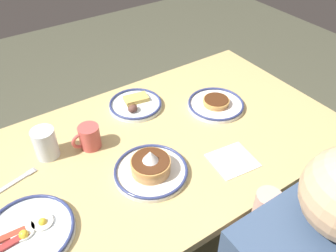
{
  "coord_description": "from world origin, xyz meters",
  "views": [
    {
      "loc": [
        0.5,
        0.81,
        1.63
      ],
      "look_at": [
        -0.07,
        -0.03,
        0.78
      ],
      "focal_mm": 36.71,
      "sensor_mm": 36.0,
      "label": 1
    }
  ],
  "objects_px": {
    "plate_center_pancakes": "(135,104)",
    "drinking_glass": "(46,144)",
    "coffee_mug": "(89,137)",
    "fork_near": "(11,184)",
    "plate_far_companion": "(29,232)",
    "paper_napkin": "(233,160)",
    "plate_far_side": "(151,169)",
    "plate_near_main": "(216,104)"
  },
  "relations": [
    {
      "from": "coffee_mug",
      "to": "fork_near",
      "type": "xyz_separation_m",
      "value": [
        0.3,
        0.03,
        -0.04
      ]
    },
    {
      "from": "plate_center_pancakes",
      "to": "plate_far_side",
      "type": "relative_size",
      "value": 0.88
    },
    {
      "from": "plate_far_companion",
      "to": "plate_center_pancakes",
      "type": "bearing_deg",
      "value": -146.76
    },
    {
      "from": "plate_near_main",
      "to": "drinking_glass",
      "type": "height_order",
      "value": "drinking_glass"
    },
    {
      "from": "plate_far_companion",
      "to": "fork_near",
      "type": "bearing_deg",
      "value": -91.14
    },
    {
      "from": "drinking_glass",
      "to": "fork_near",
      "type": "bearing_deg",
      "value": 24.65
    },
    {
      "from": "paper_napkin",
      "to": "fork_near",
      "type": "relative_size",
      "value": 0.82
    },
    {
      "from": "plate_center_pancakes",
      "to": "fork_near",
      "type": "bearing_deg",
      "value": 14.75
    },
    {
      "from": "plate_near_main",
      "to": "plate_center_pancakes",
      "type": "bearing_deg",
      "value": -33.62
    },
    {
      "from": "drinking_glass",
      "to": "paper_napkin",
      "type": "bearing_deg",
      "value": 143.54
    },
    {
      "from": "plate_far_side",
      "to": "plate_center_pancakes",
      "type": "bearing_deg",
      "value": -111.89
    },
    {
      "from": "coffee_mug",
      "to": "fork_near",
      "type": "bearing_deg",
      "value": 5.05
    },
    {
      "from": "plate_center_pancakes",
      "to": "drinking_glass",
      "type": "xyz_separation_m",
      "value": [
        0.41,
        0.08,
        0.04
      ]
    },
    {
      "from": "fork_near",
      "to": "plate_far_companion",
      "type": "bearing_deg",
      "value": 88.86
    },
    {
      "from": "plate_center_pancakes",
      "to": "drinking_glass",
      "type": "bearing_deg",
      "value": 10.81
    },
    {
      "from": "coffee_mug",
      "to": "paper_napkin",
      "type": "bearing_deg",
      "value": 137.88
    },
    {
      "from": "coffee_mug",
      "to": "drinking_glass",
      "type": "height_order",
      "value": "drinking_glass"
    },
    {
      "from": "plate_far_companion",
      "to": "drinking_glass",
      "type": "relative_size",
      "value": 2.29
    },
    {
      "from": "plate_center_pancakes",
      "to": "plate_far_companion",
      "type": "bearing_deg",
      "value": 33.24
    },
    {
      "from": "plate_near_main",
      "to": "coffee_mug",
      "type": "relative_size",
      "value": 2.2
    },
    {
      "from": "plate_center_pancakes",
      "to": "coffee_mug",
      "type": "distance_m",
      "value": 0.29
    },
    {
      "from": "plate_center_pancakes",
      "to": "paper_napkin",
      "type": "height_order",
      "value": "plate_center_pancakes"
    },
    {
      "from": "coffee_mug",
      "to": "plate_near_main",
      "type": "bearing_deg",
      "value": 172.73
    },
    {
      "from": "plate_far_companion",
      "to": "plate_near_main",
      "type": "bearing_deg",
      "value": -168.17
    },
    {
      "from": "plate_center_pancakes",
      "to": "coffee_mug",
      "type": "height_order",
      "value": "coffee_mug"
    },
    {
      "from": "fork_near",
      "to": "drinking_glass",
      "type": "bearing_deg",
      "value": -155.35
    },
    {
      "from": "drinking_glass",
      "to": "paper_napkin",
      "type": "distance_m",
      "value": 0.67
    },
    {
      "from": "plate_near_main",
      "to": "paper_napkin",
      "type": "relative_size",
      "value": 1.6
    },
    {
      "from": "fork_near",
      "to": "plate_center_pancakes",
      "type": "bearing_deg",
      "value": -165.25
    },
    {
      "from": "plate_near_main",
      "to": "coffee_mug",
      "type": "distance_m",
      "value": 0.55
    },
    {
      "from": "plate_near_main",
      "to": "plate_far_side",
      "type": "relative_size",
      "value": 0.94
    },
    {
      "from": "plate_center_pancakes",
      "to": "coffee_mug",
      "type": "relative_size",
      "value": 2.07
    },
    {
      "from": "coffee_mug",
      "to": "fork_near",
      "type": "height_order",
      "value": "coffee_mug"
    },
    {
      "from": "plate_far_companion",
      "to": "fork_near",
      "type": "relative_size",
      "value": 1.42
    },
    {
      "from": "plate_far_side",
      "to": "fork_near",
      "type": "bearing_deg",
      "value": -27.76
    },
    {
      "from": "plate_far_side",
      "to": "drinking_glass",
      "type": "relative_size",
      "value": 2.23
    },
    {
      "from": "drinking_glass",
      "to": "paper_napkin",
      "type": "xyz_separation_m",
      "value": [
        -0.53,
        0.39,
        -0.05
      ]
    },
    {
      "from": "plate_near_main",
      "to": "fork_near",
      "type": "distance_m",
      "value": 0.84
    },
    {
      "from": "paper_napkin",
      "to": "plate_far_side",
      "type": "bearing_deg",
      "value": -21.85
    },
    {
      "from": "plate_far_side",
      "to": "paper_napkin",
      "type": "bearing_deg",
      "value": 158.15
    },
    {
      "from": "plate_center_pancakes",
      "to": "fork_near",
      "type": "height_order",
      "value": "plate_center_pancakes"
    },
    {
      "from": "plate_far_side",
      "to": "paper_napkin",
      "type": "relative_size",
      "value": 1.7
    }
  ]
}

